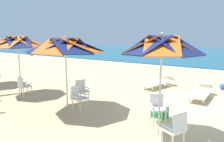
{
  "coord_description": "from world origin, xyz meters",
  "views": [
    {
      "loc": [
        1.75,
        -7.42,
        2.5
      ],
      "look_at": [
        -3.63,
        0.07,
        1.0
      ],
      "focal_mm": 32.26,
      "sensor_mm": 36.0,
      "label": 1
    }
  ],
  "objects": [
    {
      "name": "plastic_chair_0",
      "position": [
        0.42,
        -3.12,
        0.5
      ],
      "size": [
        0.6,
        0.58,
        0.87
      ],
      "color": "white",
      "rests_on": "ground"
    },
    {
      "name": "cooler_box",
      "position": [
        -0.58,
        -1.56,
        0.2
      ],
      "size": [
        0.5,
        0.34,
        0.4
      ],
      "color": "#238C4C",
      "rests_on": "ground"
    },
    {
      "name": "ground_plane",
      "position": [
        0.0,
        0.0,
        0.0
      ],
      "size": [
        80.0,
        80.0,
        0.0
      ],
      "primitive_type": "plane",
      "color": "#D3B784"
    },
    {
      "name": "sun_lounger_1",
      "position": [
        0.01,
        1.43,
        0.28
      ],
      "size": [
        0.68,
        2.16,
        0.62
      ],
      "color": "white",
      "rests_on": "ground"
    },
    {
      "name": "plastic_chair_1",
      "position": [
        -0.5,
        -1.97,
        0.5
      ],
      "size": [
        0.63,
        0.63,
        0.87
      ],
      "color": "white",
      "rests_on": "ground"
    },
    {
      "name": "sun_lounger_2",
      "position": [
        -2.2,
        2.22,
        0.28
      ],
      "size": [
        1.07,
        2.23,
        0.62
      ],
      "color": "white",
      "rests_on": "ground"
    },
    {
      "name": "beach_umbrella_0",
      "position": [
        -0.14,
        -2.7,
        2.3
      ],
      "size": [
        2.04,
        2.04,
        2.65
      ],
      "color": "silver",
      "rests_on": "ground"
    },
    {
      "name": "plastic_chair_4",
      "position": [
        -6.28,
        -2.78,
        0.5
      ],
      "size": [
        0.48,
        0.5,
        0.87
      ],
      "color": "white",
      "rests_on": "ground"
    },
    {
      "name": "plastic_chair_3",
      "position": [
        -3.17,
        -2.61,
        0.5
      ],
      "size": [
        0.51,
        0.48,
        0.87
      ],
      "color": "white",
      "rests_on": "ground"
    },
    {
      "name": "plastic_chair_2",
      "position": [
        -3.75,
        -1.82,
        0.5
      ],
      "size": [
        0.58,
        0.56,
        0.87
      ],
      "color": "white",
      "rests_on": "ground"
    },
    {
      "name": "beach_ball",
      "position": [
        0.56,
        3.63,
        0.15
      ],
      "size": [
        0.3,
        0.3,
        0.3
      ],
      "primitive_type": "sphere",
      "color": "blue",
      "rests_on": "ground"
    },
    {
      "name": "beach_umbrella_1",
      "position": [
        -3.56,
        -2.75,
        2.24
      ],
      "size": [
        2.63,
        2.63,
        2.58
      ],
      "color": "silver",
      "rests_on": "ground"
    },
    {
      "name": "beach_umbrella_2",
      "position": [
        -6.84,
        -2.58,
        2.31
      ],
      "size": [
        2.23,
        2.23,
        2.67
      ],
      "color": "silver",
      "rests_on": "ground"
    }
  ]
}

